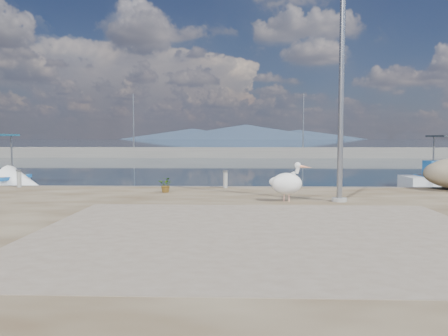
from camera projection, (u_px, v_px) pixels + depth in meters
ground at (219, 227)px, 11.61m from camera, size 1400.00×1400.00×0.00m
quay at (197, 302)px, 5.61m from camera, size 44.00×22.00×0.50m
quay_patch at (263, 233)px, 8.55m from camera, size 9.00×7.00×0.01m
breakwater at (235, 153)px, 51.44m from camera, size 120.00×2.20×7.50m
mountains at (242, 133)px, 658.81m from camera, size 370.00×280.00×22.00m
pelican at (287, 183)px, 12.72m from camera, size 1.22×0.81×1.16m
lamp_post at (341, 88)px, 12.57m from camera, size 0.44×0.96×7.00m
bollard_near at (225, 178)px, 16.13m from camera, size 0.22×0.22×0.66m
bollard_far at (19, 178)px, 16.40m from camera, size 0.22×0.22×0.67m
potted_plant at (166, 185)px, 14.84m from camera, size 0.57×0.53×0.52m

